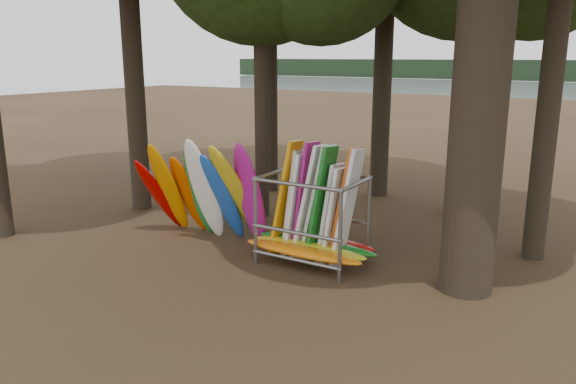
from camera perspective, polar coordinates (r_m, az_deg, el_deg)
The scene contains 4 objects.
ground at distance 13.93m, azimuth -4.45°, elevation -6.68°, with size 120.00×120.00×0.00m, color #47331E.
lake at distance 71.10m, azimuth 25.66°, elevation 8.48°, with size 160.00×160.00×0.00m, color gray.
kayak_row at distance 14.90m, azimuth -8.10°, elevation -0.15°, with size 3.74×2.22×3.02m.
storage_rack at distance 13.32m, azimuth 2.52°, elevation -3.05°, with size 3.22×1.51×2.91m.
Camera 1 is at (7.76, -10.51, 4.85)m, focal length 35.00 mm.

